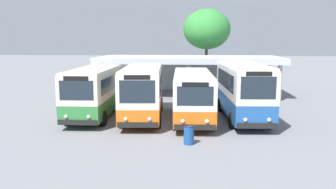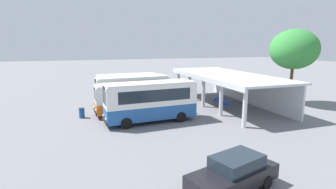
{
  "view_description": "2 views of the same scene",
  "coord_description": "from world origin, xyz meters",
  "px_view_note": "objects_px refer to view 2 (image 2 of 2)",
  "views": [
    {
      "loc": [
        1.61,
        -19.02,
        4.86
      ],
      "look_at": [
        -0.18,
        3.28,
        1.3
      ],
      "focal_mm": 36.66,
      "sensor_mm": 36.0,
      "label": 1
    },
    {
      "loc": [
        25.03,
        -3.14,
        6.51
      ],
      "look_at": [
        1.04,
        4.93,
        1.58
      ],
      "focal_mm": 27.45,
      "sensor_mm": 36.0,
      "label": 2
    }
  ],
  "objects_px": {
    "city_bus_fourth_amber": "(150,100)",
    "waiting_chair_second_from_end": "(218,100)",
    "city_bus_second_in_row": "(132,90)",
    "parked_car_flank": "(234,173)",
    "city_bus_middle_cream": "(137,97)",
    "litter_bin_apron": "(82,113)",
    "waiting_chair_fourth_seat": "(223,103)",
    "waiting_chair_fifth_seat": "(225,104)",
    "city_bus_nearest_orange": "(128,86)",
    "waiting_chair_end_by_column": "(215,99)",
    "waiting_chair_far_end_seat": "(229,105)",
    "waiting_chair_middle_seat": "(219,102)"
  },
  "relations": [
    {
      "from": "waiting_chair_end_by_column",
      "to": "waiting_chair_fifth_seat",
      "type": "height_order",
      "value": "same"
    },
    {
      "from": "city_bus_fourth_amber",
      "to": "waiting_chair_fourth_seat",
      "type": "xyz_separation_m",
      "value": [
        -2.57,
        8.5,
        -1.37
      ]
    },
    {
      "from": "city_bus_nearest_orange",
      "to": "waiting_chair_fourth_seat",
      "type": "height_order",
      "value": "city_bus_nearest_orange"
    },
    {
      "from": "waiting_chair_far_end_seat",
      "to": "waiting_chair_fourth_seat",
      "type": "bearing_deg",
      "value": -177.16
    },
    {
      "from": "waiting_chair_second_from_end",
      "to": "waiting_chair_far_end_seat",
      "type": "relative_size",
      "value": 1.0
    },
    {
      "from": "waiting_chair_fifth_seat",
      "to": "waiting_chair_fourth_seat",
      "type": "bearing_deg",
      "value": 173.84
    },
    {
      "from": "waiting_chair_end_by_column",
      "to": "waiting_chair_far_end_seat",
      "type": "xyz_separation_m",
      "value": [
        2.79,
        0.06,
        0.0
      ]
    },
    {
      "from": "waiting_chair_fourth_seat",
      "to": "litter_bin_apron",
      "type": "distance_m",
      "value": 14.08
    },
    {
      "from": "waiting_chair_fourth_seat",
      "to": "waiting_chair_far_end_seat",
      "type": "xyz_separation_m",
      "value": [
        1.12,
        0.06,
        0.0
      ]
    },
    {
      "from": "city_bus_second_in_row",
      "to": "litter_bin_apron",
      "type": "height_order",
      "value": "city_bus_second_in_row"
    },
    {
      "from": "city_bus_second_in_row",
      "to": "parked_car_flank",
      "type": "xyz_separation_m",
      "value": [
        17.5,
        1.26,
        -0.96
      ]
    },
    {
      "from": "litter_bin_apron",
      "to": "waiting_chair_middle_seat",
      "type": "bearing_deg",
      "value": 89.73
    },
    {
      "from": "parked_car_flank",
      "to": "waiting_chair_second_from_end",
      "type": "relative_size",
      "value": 5.51
    },
    {
      "from": "waiting_chair_middle_seat",
      "to": "waiting_chair_fifth_seat",
      "type": "height_order",
      "value": "same"
    },
    {
      "from": "city_bus_nearest_orange",
      "to": "city_bus_second_in_row",
      "type": "height_order",
      "value": "city_bus_second_in_row"
    },
    {
      "from": "city_bus_middle_cream",
      "to": "waiting_chair_fourth_seat",
      "type": "bearing_deg",
      "value": 86.74
    },
    {
      "from": "parked_car_flank",
      "to": "waiting_chair_middle_seat",
      "type": "relative_size",
      "value": 5.51
    },
    {
      "from": "city_bus_middle_cream",
      "to": "parked_car_flank",
      "type": "xyz_separation_m",
      "value": [
        14.42,
        1.45,
        -0.81
      ]
    },
    {
      "from": "waiting_chair_end_by_column",
      "to": "waiting_chair_fifth_seat",
      "type": "bearing_deg",
      "value": -1.4
    },
    {
      "from": "waiting_chair_second_from_end",
      "to": "waiting_chair_far_end_seat",
      "type": "xyz_separation_m",
      "value": [
        2.24,
        0.02,
        0.0
      ]
    },
    {
      "from": "city_bus_middle_cream",
      "to": "waiting_chair_fifth_seat",
      "type": "xyz_separation_m",
      "value": [
        1.07,
        8.99,
        -1.11
      ]
    },
    {
      "from": "waiting_chair_far_end_seat",
      "to": "litter_bin_apron",
      "type": "distance_m",
      "value": 14.23
    },
    {
      "from": "parked_car_flank",
      "to": "city_bus_nearest_orange",
      "type": "bearing_deg",
      "value": -176.56
    },
    {
      "from": "city_bus_second_in_row",
      "to": "litter_bin_apron",
      "type": "relative_size",
      "value": 8.65
    },
    {
      "from": "parked_car_flank",
      "to": "waiting_chair_far_end_seat",
      "type": "height_order",
      "value": "parked_car_flank"
    },
    {
      "from": "litter_bin_apron",
      "to": "waiting_chair_far_end_seat",
      "type": "bearing_deg",
      "value": 82.96
    },
    {
      "from": "waiting_chair_fifth_seat",
      "to": "litter_bin_apron",
      "type": "height_order",
      "value": "litter_bin_apron"
    },
    {
      "from": "city_bus_fourth_amber",
      "to": "city_bus_second_in_row",
      "type": "bearing_deg",
      "value": -176.65
    },
    {
      "from": "waiting_chair_end_by_column",
      "to": "waiting_chair_middle_seat",
      "type": "height_order",
      "value": "same"
    },
    {
      "from": "city_bus_nearest_orange",
      "to": "litter_bin_apron",
      "type": "height_order",
      "value": "city_bus_nearest_orange"
    },
    {
      "from": "waiting_chair_fourth_seat",
      "to": "waiting_chair_far_end_seat",
      "type": "distance_m",
      "value": 1.12
    },
    {
      "from": "waiting_chair_fifth_seat",
      "to": "city_bus_fourth_amber",
      "type": "bearing_deg",
      "value": -76.6
    },
    {
      "from": "waiting_chair_fourth_seat",
      "to": "litter_bin_apron",
      "type": "xyz_separation_m",
      "value": [
        -0.62,
        -14.07,
        -0.07
      ]
    },
    {
      "from": "city_bus_nearest_orange",
      "to": "waiting_chair_far_end_seat",
      "type": "relative_size",
      "value": 8.34
    },
    {
      "from": "city_bus_nearest_orange",
      "to": "parked_car_flank",
      "type": "bearing_deg",
      "value": 3.44
    },
    {
      "from": "waiting_chair_fifth_seat",
      "to": "litter_bin_apron",
      "type": "distance_m",
      "value": 14.05
    },
    {
      "from": "waiting_chair_middle_seat",
      "to": "waiting_chair_fourth_seat",
      "type": "relative_size",
      "value": 1.0
    },
    {
      "from": "waiting_chair_far_end_seat",
      "to": "waiting_chair_second_from_end",
      "type": "bearing_deg",
      "value": -179.54
    },
    {
      "from": "waiting_chair_fourth_seat",
      "to": "waiting_chair_fifth_seat",
      "type": "distance_m",
      "value": 0.56
    },
    {
      "from": "city_bus_second_in_row",
      "to": "parked_car_flank",
      "type": "height_order",
      "value": "city_bus_second_in_row"
    },
    {
      "from": "city_bus_fourth_amber",
      "to": "city_bus_middle_cream",
      "type": "bearing_deg",
      "value": -169.9
    },
    {
      "from": "city_bus_second_in_row",
      "to": "waiting_chair_end_by_column",
      "type": "height_order",
      "value": "city_bus_second_in_row"
    },
    {
      "from": "waiting_chair_end_by_column",
      "to": "parked_car_flank",
      "type": "bearing_deg",
      "value": -26.0
    },
    {
      "from": "city_bus_nearest_orange",
      "to": "waiting_chair_second_from_end",
      "type": "bearing_deg",
      "value": 57.91
    },
    {
      "from": "city_bus_fourth_amber",
      "to": "parked_car_flank",
      "type": "height_order",
      "value": "city_bus_fourth_amber"
    },
    {
      "from": "city_bus_nearest_orange",
      "to": "waiting_chair_end_by_column",
      "type": "bearing_deg",
      "value": 60.45
    },
    {
      "from": "city_bus_fourth_amber",
      "to": "waiting_chair_fifth_seat",
      "type": "relative_size",
      "value": 9.13
    },
    {
      "from": "city_bus_fourth_amber",
      "to": "waiting_chair_second_from_end",
      "type": "bearing_deg",
      "value": 113.36
    },
    {
      "from": "city_bus_middle_cream",
      "to": "litter_bin_apron",
      "type": "height_order",
      "value": "city_bus_middle_cream"
    },
    {
      "from": "city_bus_middle_cream",
      "to": "litter_bin_apron",
      "type": "distance_m",
      "value": 5.15
    }
  ]
}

